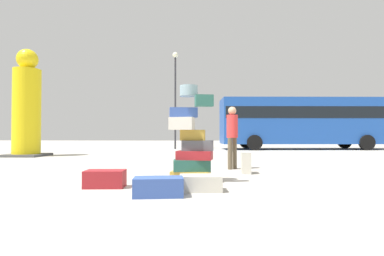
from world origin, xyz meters
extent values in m
plane|color=#ADA89E|center=(0.00, 0.00, 0.00)|extent=(80.00, 80.00, 0.00)
cube|color=#B28C33|center=(0.41, 0.01, 0.10)|extent=(0.79, 0.51, 0.21)
cube|color=#26594C|center=(0.44, 0.04, 0.32)|extent=(0.73, 0.43, 0.22)
cube|color=maroon|center=(0.49, 0.03, 0.51)|extent=(0.73, 0.47, 0.17)
cube|color=#4C4C51|center=(0.55, 0.07, 0.70)|extent=(0.62, 0.37, 0.20)
cube|color=#B28C33|center=(0.45, 0.13, 0.90)|extent=(0.50, 0.29, 0.21)
cube|color=beige|center=(0.24, -0.05, 1.13)|extent=(0.50, 0.33, 0.24)
cube|color=#334F99|center=(0.26, 0.08, 1.35)|extent=(0.58, 0.37, 0.19)
cube|color=#26594C|center=(0.67, -0.20, 1.55)|extent=(0.36, 0.24, 0.22)
cylinder|color=gray|center=(0.38, -0.01, 1.77)|extent=(0.35, 0.35, 0.21)
cube|color=#334F99|center=(-0.01, -1.36, 0.14)|extent=(0.77, 0.47, 0.28)
cube|color=beige|center=(1.67, 1.31, 0.25)|extent=(0.23, 0.43, 0.50)
cube|color=beige|center=(0.61, -0.91, 0.13)|extent=(0.70, 0.45, 0.25)
cube|color=maroon|center=(-1.05, -0.65, 0.15)|extent=(0.69, 0.43, 0.30)
cylinder|color=brown|center=(1.51, 2.28, 0.42)|extent=(0.12, 0.12, 0.83)
cylinder|color=brown|center=(1.37, 2.11, 0.42)|extent=(0.12, 0.12, 0.83)
cylinder|color=red|center=(1.44, 2.20, 1.14)|extent=(0.30, 0.30, 0.61)
sphere|color=tan|center=(1.44, 2.20, 1.55)|extent=(0.22, 0.22, 0.22)
cylinder|color=yellow|center=(-6.84, 6.61, 1.85)|extent=(1.11, 1.11, 3.70)
sphere|color=yellow|center=(-6.84, 6.61, 4.13)|extent=(0.86, 0.86, 0.86)
cube|color=#4C4C4C|center=(-6.84, 6.61, 0.05)|extent=(1.56, 1.56, 0.10)
cube|color=#1E4CA5|center=(6.94, 13.18, 1.75)|extent=(10.31, 2.98, 2.80)
cube|color=black|center=(6.94, 13.18, 2.24)|extent=(10.10, 2.99, 0.70)
cylinder|color=black|center=(10.19, 14.59, 0.45)|extent=(0.91, 0.29, 0.90)
cylinder|color=black|center=(10.31, 12.09, 0.45)|extent=(0.91, 0.29, 0.90)
cylinder|color=black|center=(3.57, 14.28, 0.45)|extent=(0.91, 0.29, 0.90)
cylinder|color=black|center=(3.68, 11.78, 0.45)|extent=(0.91, 0.29, 0.90)
cylinder|color=#333338|center=(-1.10, 13.20, 2.96)|extent=(0.12, 0.12, 5.92)
sphere|color=#F2F2CC|center=(-1.10, 13.20, 6.04)|extent=(0.36, 0.36, 0.36)
camera|label=1|loc=(0.64, -5.78, 0.92)|focal=27.89mm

